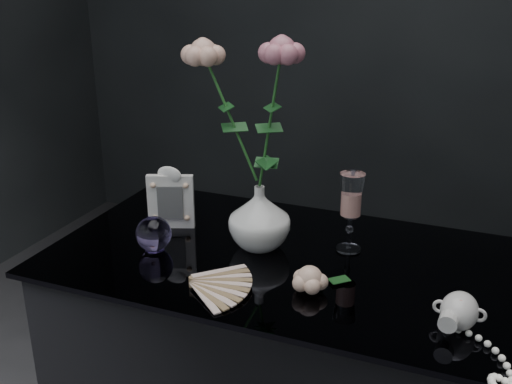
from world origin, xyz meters
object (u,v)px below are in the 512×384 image
at_px(loose_rose, 310,279).
at_px(pearl_jar, 460,309).
at_px(vase, 259,217).
at_px(paperweight, 154,234).
at_px(wine_glass, 350,213).
at_px(picture_frame, 171,197).

relative_size(loose_rose, pearl_jar, 0.66).
height_order(vase, loose_rose, vase).
height_order(paperweight, loose_rose, paperweight).
distance_m(vase, loose_rose, 0.22).
distance_m(wine_glass, paperweight, 0.44).
bearing_deg(vase, wine_glass, 17.30).
bearing_deg(wine_glass, vase, -162.70).
height_order(picture_frame, loose_rose, picture_frame).
bearing_deg(wine_glass, loose_rose, -97.67).
height_order(vase, picture_frame, picture_frame).
height_order(picture_frame, pearl_jar, picture_frame).
distance_m(vase, paperweight, 0.24).
distance_m(wine_glass, picture_frame, 0.43).
relative_size(wine_glass, paperweight, 2.27).
bearing_deg(loose_rose, pearl_jar, -17.47).
relative_size(vase, pearl_jar, 0.61).
bearing_deg(vase, paperweight, -153.97).
xyz_separation_m(wine_glass, paperweight, (-0.40, -0.16, -0.05)).
xyz_separation_m(vase, pearl_jar, (0.44, -0.17, -0.04)).
xyz_separation_m(wine_glass, loose_rose, (-0.03, -0.21, -0.06)).
distance_m(picture_frame, paperweight, 0.13).
height_order(vase, wine_glass, wine_glass).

